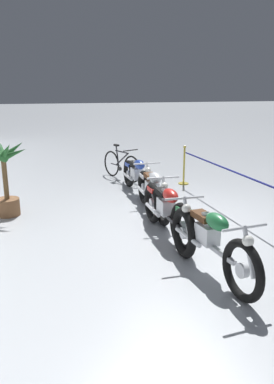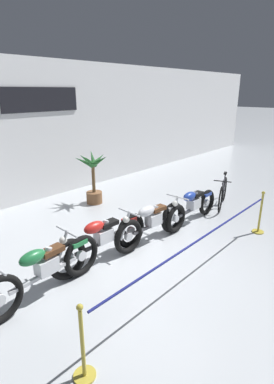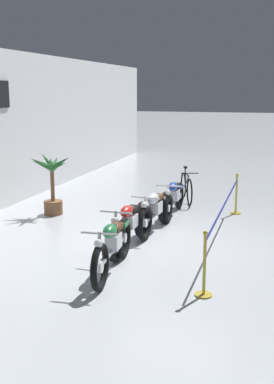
{
  "view_description": "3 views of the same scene",
  "coord_description": "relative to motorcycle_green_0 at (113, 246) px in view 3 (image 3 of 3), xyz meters",
  "views": [
    {
      "loc": [
        -6.45,
        2.96,
        2.53
      ],
      "look_at": [
        -0.65,
        1.26,
        0.85
      ],
      "focal_mm": 35.0,
      "sensor_mm": 36.0,
      "label": 1
    },
    {
      "loc": [
        -4.14,
        -3.36,
        3.28
      ],
      "look_at": [
        0.91,
        1.3,
        0.95
      ],
      "focal_mm": 28.0,
      "sensor_mm": 36.0,
      "label": 2
    },
    {
      "loc": [
        -9.59,
        -2.06,
        3.15
      ],
      "look_at": [
        0.94,
        1.09,
        0.81
      ],
      "focal_mm": 45.0,
      "sensor_mm": 36.0,
      "label": 3
    }
  ],
  "objects": [
    {
      "name": "motorcycle_green_0",
      "position": [
        0.0,
        0.0,
        0.0
      ],
      "size": [
        2.37,
        0.62,
        0.97
      ],
      "color": "black",
      "rests_on": "ground"
    },
    {
      "name": "motorcycle_blue_3",
      "position": [
        4.17,
        -0.17,
        -0.03
      ],
      "size": [
        2.2,
        0.62,
        0.93
      ],
      "color": "black",
      "rests_on": "ground"
    },
    {
      "name": "potted_palm_left_of_row",
      "position": [
        3.39,
        2.85,
        0.33
      ],
      "size": [
        1.0,
        1.08,
        1.63
      ],
      "color": "brown",
      "rests_on": "ground"
    },
    {
      "name": "motorcycle_silver_2",
      "position": [
        2.67,
        -0.07,
        -0.02
      ],
      "size": [
        2.21,
        0.62,
        0.96
      ],
      "color": "black",
      "rests_on": "ground"
    },
    {
      "name": "stanchion_mid_left",
      "position": [
        4.8,
        -1.68,
        -0.13
      ],
      "size": [
        0.28,
        0.28,
        1.05
      ],
      "color": "gold",
      "rests_on": "ground"
    },
    {
      "name": "stanchion_far_left",
      "position": [
        1.02,
        -1.68,
        0.17
      ],
      "size": [
        5.33,
        0.28,
        1.05
      ],
      "color": "gold",
      "rests_on": "ground"
    },
    {
      "name": "ground_plane",
      "position": [
        2.07,
        -0.63,
        -0.49
      ],
      "size": [
        120.0,
        120.0,
        0.0
      ],
      "primitive_type": "plane",
      "color": "#B2B7BC"
    },
    {
      "name": "bicycle",
      "position": [
        5.81,
        -0.18,
        -0.09
      ],
      "size": [
        1.67,
        0.73,
        0.98
      ],
      "color": "black",
      "rests_on": "ground"
    },
    {
      "name": "motorcycle_red_1",
      "position": [
        1.35,
        0.12,
        -0.01
      ],
      "size": [
        2.4,
        0.62,
        0.97
      ],
      "color": "black",
      "rests_on": "ground"
    }
  ]
}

